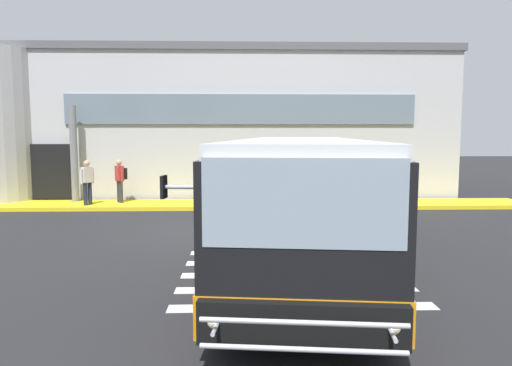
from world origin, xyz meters
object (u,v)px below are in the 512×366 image
entry_support_column (74,154)px  passenger_by_doorway (120,178)px  passenger_near_column (87,180)px  safety_bollard_yellow (280,199)px  bus_main_foreground (299,199)px

entry_support_column → passenger_by_doorway: 2.12m
passenger_near_column → safety_bollard_yellow: bearing=-6.3°
entry_support_column → bus_main_foreground: bearing=-46.1°
entry_support_column → passenger_near_column: size_ratio=2.24×
passenger_near_column → entry_support_column: bearing=128.6°
entry_support_column → safety_bollard_yellow: bearing=-12.7°
passenger_near_column → bus_main_foreground: bearing=-45.4°
passenger_by_doorway → safety_bollard_yellow: bearing=-13.2°
entry_support_column → safety_bollard_yellow: 8.34m
bus_main_foreground → passenger_by_doorway: size_ratio=6.83×
bus_main_foreground → safety_bollard_yellow: 6.47m
entry_support_column → bus_main_foreground: (7.89, -8.20, -0.70)m
bus_main_foreground → passenger_by_doorway: bus_main_foreground is taller
safety_bollard_yellow → passenger_by_doorway: bearing=166.8°
entry_support_column → bus_main_foreground: 11.41m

